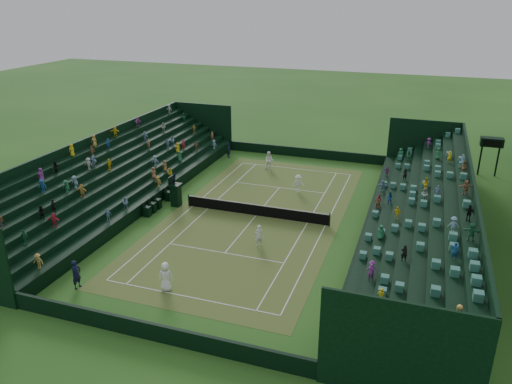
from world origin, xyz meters
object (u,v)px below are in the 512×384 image
(umpire_chair, at_px, (176,192))
(player_far_east, at_px, (298,184))
(player_near_east, at_px, (259,235))
(player_far_west, at_px, (269,161))
(player_near_west, at_px, (166,277))
(tennis_net, at_px, (256,210))

(umpire_chair, relative_size, player_far_east, 1.73)
(player_near_east, bearing_deg, umpire_chair, -71.35)
(umpire_chair, bearing_deg, player_far_west, 68.12)
(player_near_west, bearing_deg, tennis_net, -112.03)
(tennis_net, bearing_deg, player_near_east, -68.84)
(tennis_net, relative_size, player_near_west, 6.45)
(player_near_east, distance_m, player_far_west, 16.06)
(player_near_east, distance_m, player_far_east, 10.55)
(player_far_east, bearing_deg, player_near_east, -111.20)
(player_far_east, bearing_deg, player_far_west, 109.55)
(player_near_east, bearing_deg, player_far_east, -134.47)
(player_far_east, bearing_deg, tennis_net, -128.30)
(tennis_net, xyz_separation_m, umpire_chair, (-6.83, -0.22, 0.67))
(tennis_net, bearing_deg, player_far_east, 72.61)
(player_near_east, bearing_deg, player_far_west, -119.12)
(player_near_east, bearing_deg, tennis_net, -113.02)
(umpire_chair, height_order, player_far_west, umpire_chair)
(tennis_net, relative_size, player_near_east, 7.40)
(umpire_chair, xyz_separation_m, player_far_east, (8.68, 6.13, -0.39))
(player_far_west, xyz_separation_m, player_far_east, (4.23, -4.96, -0.11))
(player_near_west, height_order, player_far_east, player_near_west)
(tennis_net, bearing_deg, player_far_west, 102.34)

